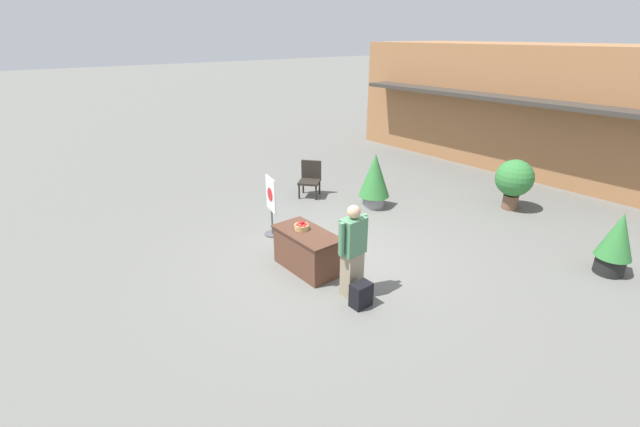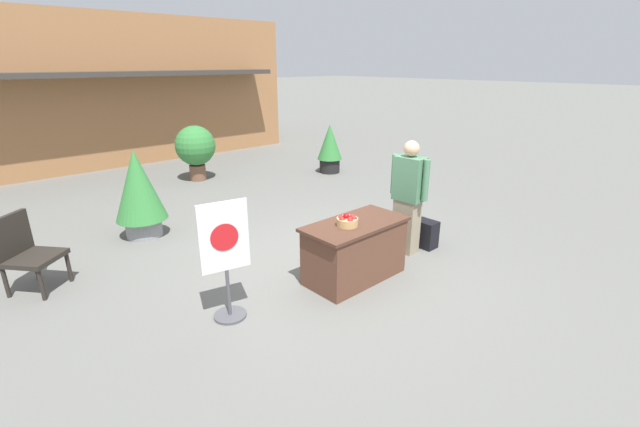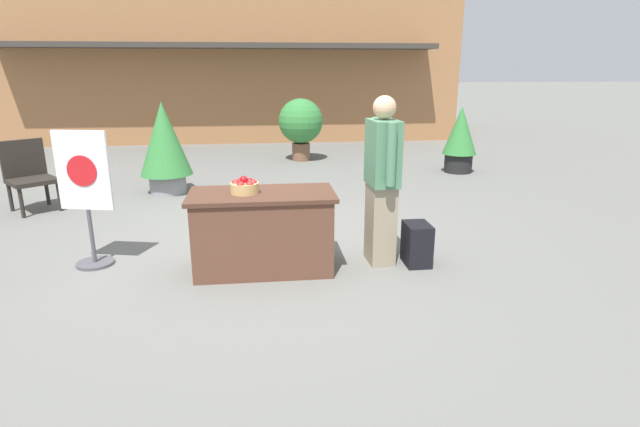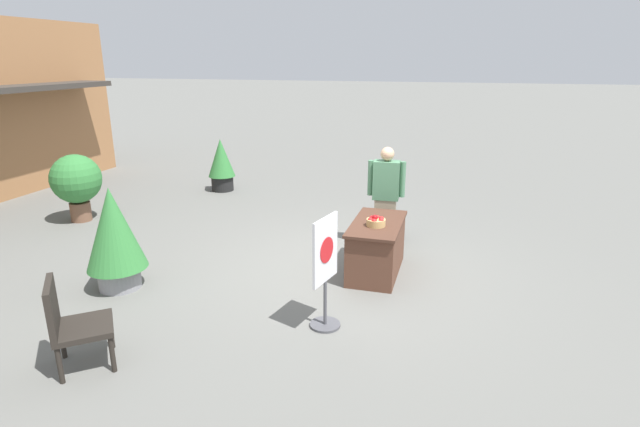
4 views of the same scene
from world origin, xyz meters
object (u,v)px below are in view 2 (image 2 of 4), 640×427
Objects in this scene: display_table at (355,250)px; potted_plant_far_right at (330,147)px; apple_basket at (347,221)px; potted_plant_far_left at (195,147)px; backpack at (425,234)px; patio_chair at (25,250)px; person_visitor at (408,197)px; poster_board at (226,258)px; potted_plant_near_left at (139,190)px.

potted_plant_far_right is (3.69, 4.31, 0.27)m from display_table.
apple_basket is 5.79m from potted_plant_far_right.
apple_basket is at bearing -99.62° from potted_plant_far_left.
display_table reaches higher than backpack.
backpack is (1.52, -0.05, -0.18)m from display_table.
apple_basket is 5.99m from potted_plant_far_left.
display_table is at bearing 11.83° from patio_chair.
person_visitor is at bearing -120.62° from potted_plant_far_right.
person_visitor is at bearing 3.00° from apple_basket.
poster_board is 2.67m from patio_chair.
apple_basket is 3.94m from patio_chair.
potted_plant_near_left is at bearing 74.56° from patio_chair.
display_table is 0.48m from apple_basket.
apple_basket is 0.28× the size of patio_chair.
display_table is 1.43× the size of patio_chair.
potted_plant_far_left reaches higher than display_table.
display_table is at bearing -98.15° from potted_plant_far_left.
patio_chair is at bearing -133.30° from poster_board.
poster_board reaches higher than patio_chair.
apple_basket is 0.19× the size of potted_plant_near_left.
backpack is 0.33× the size of potted_plant_far_left.
potted_plant_far_right is at bearing 49.49° from display_table.
potted_plant_near_left is at bearing 131.92° from backpack.
apple_basket reaches higher than display_table.
display_table is at bearing 178.19° from backpack.
person_visitor is at bearing -86.79° from potted_plant_far_left.
apple_basket is at bearing 10.35° from patio_chair.
display_table is 1.53m from backpack.
display_table is at bearing -130.51° from potted_plant_far_right.
display_table is 1.07× the size of potted_plant_far_left.
person_visitor reaches higher than potted_plant_far_left.
person_visitor reaches higher than potted_plant_near_left.
display_table is 4.05m from patio_chair.
potted_plant_far_left is at bearing 90.46° from patio_chair.
potted_plant_far_left is at bearing 80.38° from apple_basket.
backpack is 3.27m from poster_board.
potted_plant_near_left is (-1.31, 3.29, -0.06)m from apple_basket.
person_visitor reaches higher than apple_basket.
potted_plant_far_right reaches higher than display_table.
patio_chair is at bearing 141.50° from display_table.
potted_plant_far_right reaches higher than apple_basket.
potted_plant_far_right is (5.15, 1.03, -0.12)m from potted_plant_near_left.
potted_plant_near_left is 1.16× the size of potted_plant_far_right.
potted_plant_near_left reaches higher than poster_board.
backpack is at bearing 159.17° from person_visitor.
poster_board is (-1.53, 0.31, -0.12)m from apple_basket.
poster_board is at bearing 173.74° from backpack.
patio_chair is at bearing -139.88° from potted_plant_far_left.
person_visitor is 2.87m from poster_board.
potted_plant_near_left is (0.22, 2.98, 0.06)m from poster_board.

